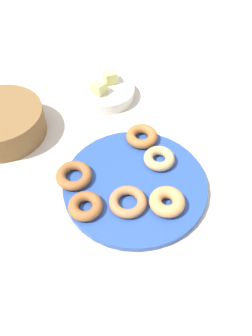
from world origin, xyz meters
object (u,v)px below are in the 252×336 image
Objects in this scene: donut_4 at (85,206)px; melon_chunk_left at (99,88)px; donut_0 at (128,202)px; donut_2 at (168,201)px; melon_chunk_right at (110,77)px; donut_3 at (160,159)px; donut_1 at (74,175)px; donut_plate at (135,184)px; fruit_bowl at (107,92)px; donut_5 at (142,136)px; basket at (2,122)px.

melon_chunk_left is (0.30, 0.26, 0.02)m from donut_4.
donut_4 reaches higher than donut_0.
melon_chunk_right reaches higher than donut_2.
donut_0 is 0.15m from donut_3.
donut_2 is 0.46m from melon_chunk_right.
melon_chunk_right reaches higher than donut_0.
melon_chunk_right is (0.32, 0.19, 0.02)m from donut_1.
donut_plate is 0.10m from donut_2.
donut_2 is 1.05× the size of donut_4.
donut_3 reaches higher than donut_0.
donut_1 is (-0.09, 0.12, 0.02)m from donut_plate.
fruit_bowl is 0.05m from melon_chunk_right.
melon_chunk_right is at bearing 30.83° from donut_1.
donut_1 is 0.09m from donut_4.
melon_chunk_left is 0.06m from melon_chunk_right.
donut_5 is (0.12, 0.18, -0.00)m from donut_2.
basket is at bearing 126.39° from donut_5.
donut_plate is 2.07× the size of fruit_bowl.
melon_chunk_right is at bearing 64.27° from donut_5.
donut_0 is 1.11× the size of donut_4.
donut_3 is (0.18, -0.12, 0.00)m from donut_1.
donut_4 is 0.42m from fruit_bowl.
donut_0 reaches higher than fruit_bowl.
donut_1 is at bearing -149.17° from melon_chunk_right.
donut_0 is 0.52× the size of fruit_bowl.
melon_chunk_left is (0.28, -0.10, 0.01)m from basket.
donut_1 is 0.52× the size of fruit_bowl.
donut_plate is 0.09m from donut_3.
melon_chunk_left is (0.26, 0.18, 0.02)m from donut_1.
melon_chunk_right is (0.03, 0.01, 0.03)m from fruit_bowl.
donut_5 is 0.36× the size of basket.
donut_0 is at bearing 133.32° from donut_2.
donut_5 is at bearing 57.49° from donut_2.
melon_chunk_left is (0.08, 0.30, 0.02)m from donut_3.
melon_chunk_left is at bearing 67.33° from donut_2.
fruit_bowl is at bearing -156.80° from melon_chunk_right.
donut_0 reaches higher than donut_plate.
donut_1 is 1.11× the size of donut_4.
melon_chunk_left is (0.23, 0.33, 0.02)m from donut_0.
donut_2 is at bearing -132.73° from donut_3.
fruit_bowl is (0.31, -0.10, -0.02)m from basket.
fruit_bowl is (0.19, 0.39, -0.01)m from donut_2.
basket is (-0.11, 0.49, 0.01)m from donut_2.
donut_3 is 0.34m from melon_chunk_right.
melon_chunk_right is at bearing -14.20° from basket.
melon_chunk_right reaches higher than fruit_bowl.
melon_chunk_left is at bearing 60.33° from donut_plate.
basket is (-0.20, 0.40, 0.01)m from donut_3.
basket reaches higher than melon_chunk_right.
donut_5 is 0.22m from melon_chunk_left.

